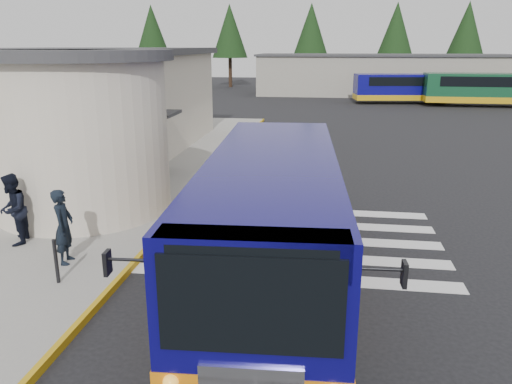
# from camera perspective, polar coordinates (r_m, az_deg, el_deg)

# --- Properties ---
(ground) EXTENTS (140.00, 140.00, 0.00)m
(ground) POSITION_cam_1_polar(r_m,az_deg,el_deg) (14.43, 6.18, -4.24)
(ground) COLOR black
(ground) RESTS_ON ground
(sidewalk) EXTENTS (10.00, 34.00, 0.15)m
(sidewalk) POSITION_cam_1_polar(r_m,az_deg,el_deg) (20.48, -19.38, 1.35)
(sidewalk) COLOR gray
(sidewalk) RESTS_ON ground
(curb_strip) EXTENTS (0.12, 34.00, 0.16)m
(curb_strip) POSITION_cam_1_polar(r_m,az_deg,el_deg) (18.74, -5.80, 0.89)
(curb_strip) COLOR #C69712
(curb_strip) RESTS_ON ground
(station_building) EXTENTS (12.70, 18.70, 4.80)m
(station_building) POSITION_cam_1_polar(r_m,az_deg,el_deg) (23.43, -20.78, 9.23)
(station_building) COLOR beige
(station_building) RESTS_ON ground
(crosswalk) EXTENTS (8.00, 5.35, 0.01)m
(crosswalk) POSITION_cam_1_polar(r_m,az_deg,el_deg) (13.71, 3.95, -5.29)
(crosswalk) COLOR silver
(crosswalk) RESTS_ON ground
(depot_building) EXTENTS (26.40, 8.40, 4.20)m
(depot_building) POSITION_cam_1_polar(r_m,az_deg,el_deg) (55.88, 14.28, 12.88)
(depot_building) COLOR gray
(depot_building) RESTS_ON ground
(tree_line) EXTENTS (58.40, 4.40, 10.00)m
(tree_line) POSITION_cam_1_polar(r_m,az_deg,el_deg) (63.81, 14.13, 17.47)
(tree_line) COLOR black
(tree_line) RESTS_ON ground
(transit_bus) EXTENTS (3.70, 10.29, 2.87)m
(transit_bus) POSITION_cam_1_polar(r_m,az_deg,el_deg) (10.72, 1.87, -3.76)
(transit_bus) COLOR #0B0757
(transit_bus) RESTS_ON ground
(pedestrian_a) EXTENTS (0.53, 0.71, 1.78)m
(pedestrian_a) POSITION_cam_1_polar(r_m,az_deg,el_deg) (12.39, -21.13, -3.70)
(pedestrian_a) COLOR black
(pedestrian_a) RESTS_ON sidewalk
(pedestrian_b) EXTENTS (0.95, 1.07, 1.84)m
(pedestrian_b) POSITION_cam_1_polar(r_m,az_deg,el_deg) (14.06, -26.05, -1.81)
(pedestrian_b) COLOR black
(pedestrian_b) RESTS_ON sidewalk
(bollard) EXTENTS (0.08, 0.08, 0.99)m
(bollard) POSITION_cam_1_polar(r_m,az_deg,el_deg) (11.55, -21.88, -7.35)
(bollard) COLOR black
(bollard) RESTS_ON sidewalk
(far_bus_a) EXTENTS (8.93, 3.52, 2.24)m
(far_bus_a) POSITION_cam_1_polar(r_m,az_deg,el_deg) (47.98, 16.47, 11.43)
(far_bus_a) COLOR #0B0865
(far_bus_a) RESTS_ON ground
(far_bus_b) EXTENTS (9.36, 2.75, 2.41)m
(far_bus_b) POSITION_cam_1_polar(r_m,az_deg,el_deg) (47.73, 24.28, 10.78)
(far_bus_b) COLOR #114126
(far_bus_b) RESTS_ON ground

